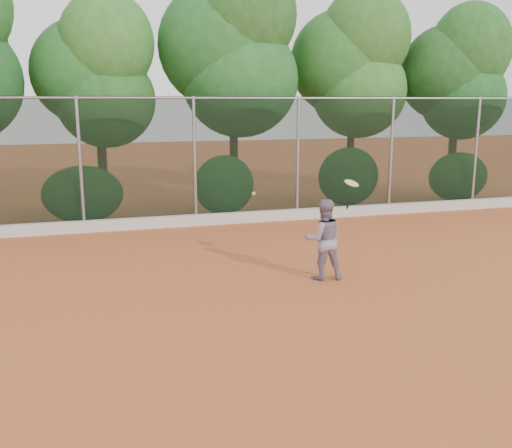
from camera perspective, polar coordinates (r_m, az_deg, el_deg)
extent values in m
plane|color=#B6572B|center=(9.50, 1.70, -8.63)|extent=(80.00, 80.00, 0.00)
cube|color=beige|center=(15.84, -5.89, 0.40)|extent=(24.00, 0.20, 0.30)
imported|color=gray|center=(10.99, 6.77, -1.53)|extent=(0.83, 0.69, 1.56)
cube|color=black|center=(15.76, -6.14, 6.23)|extent=(24.00, 0.01, 3.50)
cylinder|color=gray|center=(15.68, -6.28, 12.42)|extent=(24.00, 0.06, 0.06)
cylinder|color=gray|center=(15.53, -17.15, 5.67)|extent=(0.09, 0.09, 3.50)
cylinder|color=gray|center=(15.76, -6.14, 6.23)|extent=(0.09, 0.09, 3.50)
cylinder|color=gray|center=(16.55, 4.20, 6.55)|extent=(0.09, 0.09, 3.50)
cylinder|color=gray|center=(17.82, 13.35, 6.66)|extent=(0.09, 0.09, 3.50)
cylinder|color=gray|center=(19.47, 21.12, 6.62)|extent=(0.09, 0.09, 3.50)
cylinder|color=#3D2717|center=(17.87, -15.04, 4.81)|extent=(0.28, 0.28, 2.40)
ellipsoid|color=#1F531C|center=(17.65, -14.77, 11.91)|extent=(2.90, 2.40, 2.80)
ellipsoid|color=#1D561D|center=(17.96, -16.59, 14.36)|extent=(3.20, 2.70, 3.10)
ellipsoid|color=#2A6121|center=(17.52, -14.70, 17.16)|extent=(2.70, 2.30, 2.90)
cylinder|color=#3E2517|center=(18.07, -2.23, 6.25)|extent=(0.26, 0.26, 3.00)
ellipsoid|color=#2E752C|center=(17.93, -1.57, 14.21)|extent=(3.60, 3.00, 3.50)
ellipsoid|color=#2C712B|center=(18.17, -3.44, 17.33)|extent=(3.90, 3.20, 3.80)
ellipsoid|color=#336928|center=(18.03, -1.20, 20.27)|extent=(3.20, 2.70, 3.30)
cylinder|color=#3E2718|center=(19.66, 9.37, 6.15)|extent=(0.24, 0.24, 2.70)
ellipsoid|color=#2A6121|center=(19.55, 10.29, 12.98)|extent=(3.20, 2.70, 3.10)
ellipsoid|color=#20541C|center=(19.65, 8.63, 15.66)|extent=(3.50, 2.90, 3.40)
ellipsoid|color=#25541D|center=(19.61, 10.90, 17.94)|extent=(3.00, 2.50, 3.10)
cylinder|color=#412D19|center=(21.19, 18.95, 5.81)|extent=(0.28, 0.28, 2.50)
ellipsoid|color=#296C2A|center=(21.12, 19.99, 11.85)|extent=(3.00, 2.50, 2.90)
ellipsoid|color=#2A5E24|center=(21.10, 18.53, 14.12)|extent=(3.30, 2.80, 3.20)
ellipsoid|color=#316D29|center=(21.17, 20.71, 16.14)|extent=(2.80, 2.40, 3.00)
ellipsoid|color=#2C6325|center=(16.44, -16.93, 2.85)|extent=(2.20, 1.16, 1.60)
ellipsoid|color=#2D762C|center=(16.84, -3.20, 3.92)|extent=(1.80, 1.04, 1.76)
ellipsoid|color=#2B5F24|center=(18.14, 9.24, 4.70)|extent=(2.00, 1.10, 1.84)
ellipsoid|color=#306928|center=(20.19, 19.57, 4.48)|extent=(2.16, 1.12, 1.64)
cylinder|color=black|center=(10.93, 9.34, 2.26)|extent=(0.09, 0.17, 0.31)
torus|color=black|center=(10.82, 9.54, 4.04)|extent=(0.41, 0.40, 0.15)
cylinder|color=#C7E242|center=(10.82, 9.54, 4.04)|extent=(0.35, 0.34, 0.11)
sphere|color=#BBCD2E|center=(10.71, -0.23, 3.07)|extent=(0.07, 0.07, 0.07)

